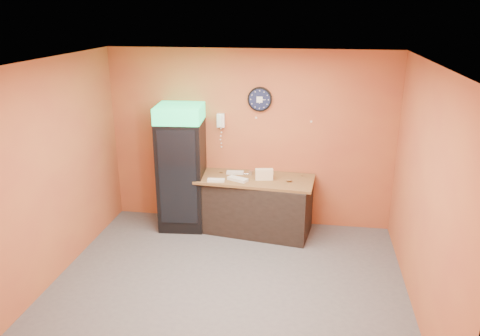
# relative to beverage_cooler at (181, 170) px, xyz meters

# --- Properties ---
(floor) EXTENTS (4.50, 4.50, 0.00)m
(floor) POSITION_rel_beverage_cooler_xyz_m (1.03, -1.61, -0.97)
(floor) COLOR #47474C
(floor) RESTS_ON ground
(back_wall) EXTENTS (4.50, 0.02, 2.80)m
(back_wall) POSITION_rel_beverage_cooler_xyz_m (1.03, 0.39, 0.43)
(back_wall) COLOR #B66333
(back_wall) RESTS_ON floor
(left_wall) EXTENTS (0.02, 4.00, 2.80)m
(left_wall) POSITION_rel_beverage_cooler_xyz_m (-1.22, -1.61, 0.43)
(left_wall) COLOR #B66333
(left_wall) RESTS_ON floor
(right_wall) EXTENTS (0.02, 4.00, 2.80)m
(right_wall) POSITION_rel_beverage_cooler_xyz_m (3.28, -1.61, 0.43)
(right_wall) COLOR #B66333
(right_wall) RESTS_ON floor
(ceiling) EXTENTS (4.50, 4.00, 0.02)m
(ceiling) POSITION_rel_beverage_cooler_xyz_m (1.03, -1.61, 1.83)
(ceiling) COLOR white
(ceiling) RESTS_ON back_wall
(beverage_cooler) EXTENTS (0.75, 0.76, 1.98)m
(beverage_cooler) POSITION_rel_beverage_cooler_xyz_m (0.00, 0.00, 0.00)
(beverage_cooler) COLOR black
(beverage_cooler) RESTS_ON floor
(prep_counter) EXTENTS (1.79, 0.99, 0.85)m
(prep_counter) POSITION_rel_beverage_cooler_xyz_m (1.17, 0.02, -0.54)
(prep_counter) COLOR black
(prep_counter) RESTS_ON floor
(wall_clock) EXTENTS (0.38, 0.06, 0.38)m
(wall_clock) POSITION_rel_beverage_cooler_xyz_m (1.19, 0.37, 1.08)
(wall_clock) COLOR black
(wall_clock) RESTS_ON back_wall
(wall_phone) EXTENTS (0.12, 0.10, 0.22)m
(wall_phone) POSITION_rel_beverage_cooler_xyz_m (0.58, 0.34, 0.73)
(wall_phone) COLOR white
(wall_phone) RESTS_ON back_wall
(butcher_paper) EXTENTS (1.83, 0.91, 0.04)m
(butcher_paper) POSITION_rel_beverage_cooler_xyz_m (1.17, 0.02, -0.10)
(butcher_paper) COLOR brown
(butcher_paper) RESTS_ON prep_counter
(sub_roll_stack) EXTENTS (0.28, 0.14, 0.17)m
(sub_roll_stack) POSITION_rel_beverage_cooler_xyz_m (1.31, -0.03, 0.01)
(sub_roll_stack) COLOR beige
(sub_roll_stack) RESTS_ON butcher_paper
(wrapped_sandwich_left) EXTENTS (0.27, 0.12, 0.04)m
(wrapped_sandwich_left) POSITION_rel_beverage_cooler_xyz_m (0.61, -0.22, -0.06)
(wrapped_sandwich_left) COLOR beige
(wrapped_sandwich_left) RESTS_ON butcher_paper
(wrapped_sandwich_mid) EXTENTS (0.34, 0.24, 0.04)m
(wrapped_sandwich_mid) POSITION_rel_beverage_cooler_xyz_m (0.92, -0.14, -0.06)
(wrapped_sandwich_mid) COLOR beige
(wrapped_sandwich_mid) RESTS_ON butcher_paper
(wrapped_sandwich_right) EXTENTS (0.27, 0.12, 0.04)m
(wrapped_sandwich_right) POSITION_rel_beverage_cooler_xyz_m (0.83, 0.16, -0.06)
(wrapped_sandwich_right) COLOR beige
(wrapped_sandwich_right) RESTS_ON butcher_paper
(kitchen_tool) EXTENTS (0.06, 0.06, 0.06)m
(kitchen_tool) POSITION_rel_beverage_cooler_xyz_m (1.09, 0.15, -0.05)
(kitchen_tool) COLOR silver
(kitchen_tool) RESTS_ON butcher_paper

